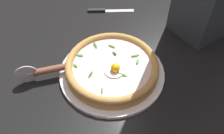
# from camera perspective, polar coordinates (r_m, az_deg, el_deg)

# --- Properties ---
(ground_plane) EXTENTS (2.40, 2.40, 0.03)m
(ground_plane) POSITION_cam_1_polar(r_m,az_deg,el_deg) (0.79, 1.57, -4.05)
(ground_plane) COLOR black
(ground_plane) RESTS_ON ground
(pizza_plate) EXTENTS (0.34, 0.34, 0.01)m
(pizza_plate) POSITION_cam_1_polar(r_m,az_deg,el_deg) (0.79, 0.00, -1.24)
(pizza_plate) COLOR white
(pizza_plate) RESTS_ON ground
(pizza) EXTENTS (0.30, 0.30, 0.06)m
(pizza) POSITION_cam_1_polar(r_m,az_deg,el_deg) (0.77, 0.01, 0.09)
(pizza) COLOR #C68D43
(pizza) RESTS_ON pizza_plate
(pizza_cutter) EXTENTS (0.14, 0.11, 0.07)m
(pizza_cutter) POSITION_cam_1_polar(r_m,az_deg,el_deg) (0.79, -15.68, -0.85)
(pizza_cutter) COLOR silver
(pizza_cutter) RESTS_ON ground
(table_knife) EXTENTS (0.14, 0.16, 0.01)m
(table_knife) POSITION_cam_1_polar(r_m,az_deg,el_deg) (1.06, -1.95, 13.31)
(table_knife) COLOR silver
(table_knife) RESTS_ON ground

